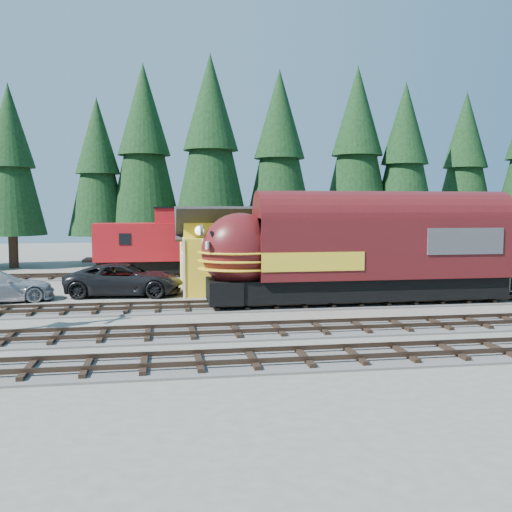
{
  "coord_description": "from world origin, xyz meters",
  "views": [
    {
      "loc": [
        -7.07,
        -25.19,
        5.28
      ],
      "look_at": [
        -2.38,
        4.0,
        2.7
      ],
      "focal_mm": 40.0,
      "sensor_mm": 36.0,
      "label": 1
    }
  ],
  "objects": [
    {
      "name": "locomotive",
      "position": [
        2.77,
        4.0,
        2.68
      ],
      "size": [
        16.99,
        3.38,
        4.62
      ],
      "color": "black",
      "rests_on": "ground"
    },
    {
      "name": "caboose",
      "position": [
        -7.53,
        18.0,
        2.41
      ],
      "size": [
        9.26,
        2.68,
        4.81
      ],
      "color": "black",
      "rests_on": "ground"
    },
    {
      "name": "depot",
      "position": [
        -0.0,
        10.5,
        2.96
      ],
      "size": [
        12.8,
        7.0,
        5.3
      ],
      "color": "yellow",
      "rests_on": "ground"
    },
    {
      "name": "conifer_backdrop",
      "position": [
        5.22,
        25.19,
        10.18
      ],
      "size": [
        79.99,
        23.24,
        16.15
      ],
      "color": "black",
      "rests_on": "ground"
    },
    {
      "name": "track_spur",
      "position": [
        -10.0,
        18.0,
        0.06
      ],
      "size": [
        32.0,
        3.2,
        0.33
      ],
      "color": "#4C4947",
      "rests_on": "ground"
    },
    {
      "name": "track_siding",
      "position": [
        10.0,
        4.0,
        0.06
      ],
      "size": [
        68.0,
        3.2,
        0.33
      ],
      "color": "#4C4947",
      "rests_on": "ground"
    },
    {
      "name": "ground",
      "position": [
        0.0,
        0.0,
        0.0
      ],
      "size": [
        120.0,
        120.0,
        0.0
      ],
      "primitive_type": "plane",
      "color": "#6B665B",
      "rests_on": "ground"
    },
    {
      "name": "pickup_truck_a",
      "position": [
        -9.45,
        9.11,
        0.95
      ],
      "size": [
        7.14,
        3.87,
        1.9
      ],
      "primitive_type": "imported",
      "rotation": [
        0.0,
        0.0,
        1.46
      ],
      "color": "black",
      "rests_on": "ground"
    }
  ]
}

